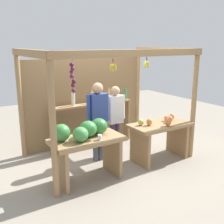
{
  "coord_description": "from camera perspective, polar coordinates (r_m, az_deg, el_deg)",
  "views": [
    {
      "loc": [
        -2.76,
        -4.59,
        2.32
      ],
      "look_at": [
        0.0,
        -0.19,
        0.99
      ],
      "focal_mm": 43.98,
      "sensor_mm": 36.0,
      "label": 1
    }
  ],
  "objects": [
    {
      "name": "ground_plane",
      "position": [
        5.84,
        -0.98,
        -9.11
      ],
      "size": [
        12.0,
        12.0,
        0.0
      ],
      "primitive_type": "plane",
      "color": "gray",
      "rests_on": "ground"
    },
    {
      "name": "market_stall",
      "position": [
        5.81,
        -3.21,
        4.12
      ],
      "size": [
        3.06,
        1.96,
        2.21
      ],
      "color": "#99754C",
      "rests_on": "ground"
    },
    {
      "name": "fruit_counter_left",
      "position": [
        4.66,
        -5.56,
        -5.95
      ],
      "size": [
        1.24,
        0.64,
        1.04
      ],
      "color": "#99754C",
      "rests_on": "ground"
    },
    {
      "name": "fruit_counter_right",
      "position": [
        5.57,
        9.94,
        -4.29
      ],
      "size": [
        1.24,
        0.64,
        0.92
      ],
      "color": "#99754C",
      "rests_on": "ground"
    },
    {
      "name": "bottle_shelf_unit",
      "position": [
        6.17,
        -4.2,
        -0.2
      ],
      "size": [
        1.96,
        0.22,
        1.35
      ],
      "color": "#99754C",
      "rests_on": "ground"
    },
    {
      "name": "vendor_man",
      "position": [
        5.34,
        -2.96,
        -0.64
      ],
      "size": [
        0.48,
        0.21,
        1.58
      ],
      "rotation": [
        0.0,
        0.0,
        -0.14
      ],
      "color": "#4D5160",
      "rests_on": "ground"
    },
    {
      "name": "vendor_woman",
      "position": [
        5.72,
        0.63,
        -0.5
      ],
      "size": [
        0.48,
        0.2,
        1.45
      ],
      "rotation": [
        0.0,
        0.0,
        -0.18
      ],
      "color": "#453348",
      "rests_on": "ground"
    }
  ]
}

